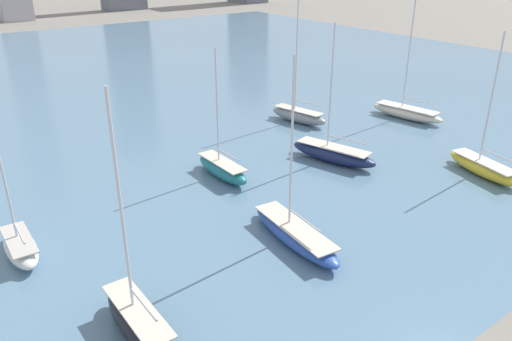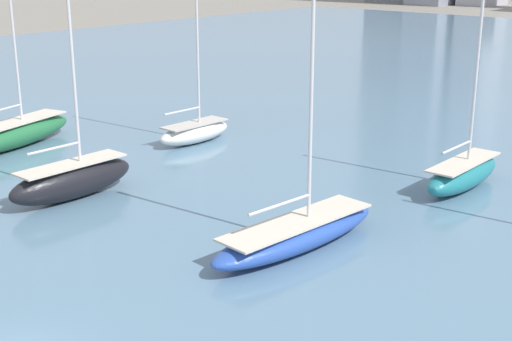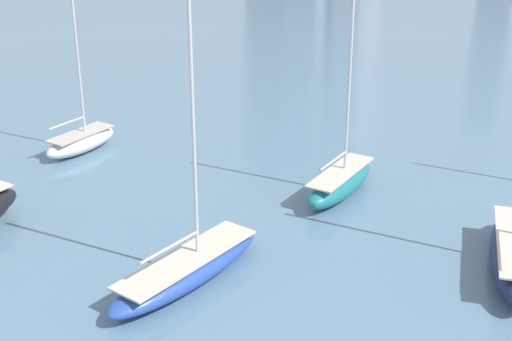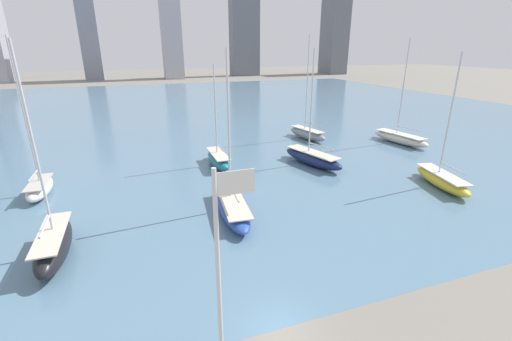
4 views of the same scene
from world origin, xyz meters
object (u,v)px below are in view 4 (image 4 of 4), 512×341
(sailboat_blue, at_px, (232,205))
(sailboat_teal, at_px, (218,159))
(sailboat_cream, at_px, (400,138))
(sailboat_navy, at_px, (312,158))
(sailboat_yellow, at_px, (442,179))
(sailboat_gray, at_px, (307,133))
(sailboat_white, at_px, (39,187))
(sailboat_black, at_px, (54,244))
(flag_pole, at_px, (222,323))

(sailboat_blue, bearing_deg, sailboat_teal, 87.03)
(sailboat_cream, bearing_deg, sailboat_teal, 173.03)
(sailboat_blue, bearing_deg, sailboat_navy, 41.04)
(sailboat_yellow, distance_m, sailboat_gray, 24.18)
(sailboat_navy, relative_size, sailboat_white, 0.93)
(sailboat_yellow, distance_m, sailboat_white, 43.21)
(sailboat_yellow, relative_size, sailboat_white, 0.91)
(sailboat_blue, distance_m, sailboat_navy, 16.93)
(sailboat_blue, relative_size, sailboat_white, 0.93)
(sailboat_cream, relative_size, sailboat_white, 1.01)
(sailboat_black, bearing_deg, sailboat_cream, 20.49)
(sailboat_blue, relative_size, sailboat_navy, 1.00)
(sailboat_cream, distance_m, sailboat_black, 49.60)
(sailboat_white, relative_size, sailboat_gray, 0.94)
(sailboat_teal, bearing_deg, sailboat_white, -171.30)
(sailboat_navy, height_order, sailboat_cream, sailboat_cream)
(sailboat_yellow, bearing_deg, sailboat_black, -165.63)
(sailboat_blue, xyz_separation_m, sailboat_white, (-17.80, 10.66, 0.12))
(sailboat_yellow, xyz_separation_m, sailboat_cream, (8.63, 16.33, 0.02))
(sailboat_yellow, distance_m, sailboat_blue, 23.67)
(sailboat_cream, xyz_separation_m, sailboat_white, (-50.04, -4.03, 0.03))
(sailboat_yellow, height_order, sailboat_black, sailboat_black)
(sailboat_teal, bearing_deg, sailboat_navy, -17.33)
(sailboat_blue, relative_size, sailboat_gray, 0.88)
(sailboat_yellow, bearing_deg, sailboat_gray, 112.80)
(sailboat_black, bearing_deg, sailboat_yellow, 1.55)
(sailboat_yellow, distance_m, sailboat_black, 37.86)
(sailboat_yellow, xyz_separation_m, sailboat_teal, (-21.62, 15.24, 0.08))
(sailboat_teal, bearing_deg, sailboat_black, -134.74)
(sailboat_navy, distance_m, sailboat_teal, 12.34)
(flag_pole, height_order, sailboat_black, sailboat_black)
(sailboat_black, bearing_deg, sailboat_blue, 10.55)
(flag_pole, height_order, sailboat_yellow, sailboat_yellow)
(flag_pole, relative_size, sailboat_yellow, 0.81)
(flag_pole, relative_size, sailboat_blue, 0.79)
(flag_pole, distance_m, sailboat_cream, 51.30)
(sailboat_white, relative_size, sailboat_black, 1.04)
(sailboat_white, xyz_separation_m, sailboat_gray, (37.25, 11.52, 0.08))
(sailboat_teal, xyz_separation_m, sailboat_black, (-16.23, -16.23, 0.19))
(sailboat_gray, bearing_deg, sailboat_teal, -165.90)
(sailboat_navy, distance_m, sailboat_black, 30.66)
(sailboat_navy, distance_m, sailboat_cream, 19.10)
(sailboat_yellow, height_order, sailboat_white, sailboat_white)
(sailboat_yellow, relative_size, sailboat_cream, 0.89)
(flag_pole, relative_size, sailboat_cream, 0.73)
(flag_pole, distance_m, sailboat_navy, 35.56)
(sailboat_blue, bearing_deg, sailboat_gray, 54.14)
(flag_pole, xyz_separation_m, sailboat_gray, (25.16, 41.58, -5.24))
(sailboat_white, height_order, sailboat_black, sailboat_white)
(sailboat_blue, distance_m, sailboat_teal, 13.74)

